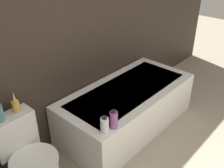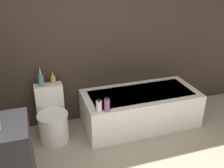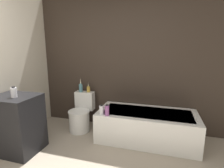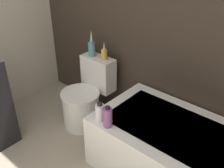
# 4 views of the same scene
# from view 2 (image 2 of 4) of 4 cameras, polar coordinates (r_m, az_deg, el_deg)

# --- Properties ---
(wall_back_tiled) EXTENTS (6.40, 0.06, 2.60)m
(wall_back_tiled) POSITION_cam_2_polar(r_m,az_deg,el_deg) (3.67, -6.18, 10.68)
(wall_back_tiled) COLOR #332821
(wall_back_tiled) RESTS_ON ground_plane
(bathtub) EXTENTS (1.65, 0.78, 0.50)m
(bathtub) POSITION_cam_2_polar(r_m,az_deg,el_deg) (3.88, 6.13, -5.20)
(bathtub) COLOR white
(bathtub) RESTS_ON ground
(toilet) EXTENTS (0.40, 0.56, 0.71)m
(toilet) POSITION_cam_2_polar(r_m,az_deg,el_deg) (3.63, -12.84, -7.35)
(toilet) COLOR white
(toilet) RESTS_ON ground
(vase_gold) EXTENTS (0.07, 0.07, 0.28)m
(vase_gold) POSITION_cam_2_polar(r_m,az_deg,el_deg) (3.57, -15.19, 1.01)
(vase_gold) COLOR teal
(vase_gold) RESTS_ON toilet
(vase_silver) EXTENTS (0.06, 0.06, 0.19)m
(vase_silver) POSITION_cam_2_polar(r_m,az_deg,el_deg) (3.60, -12.69, 1.04)
(vase_silver) COLOR gold
(vase_silver) RESTS_ON toilet
(shampoo_bottle_tall) EXTENTS (0.07, 0.07, 0.16)m
(shampoo_bottle_tall) POSITION_cam_2_polar(r_m,az_deg,el_deg) (3.25, -2.87, -4.83)
(shampoo_bottle_tall) COLOR silver
(shampoo_bottle_tall) RESTS_ON bathtub
(shampoo_bottle_short) EXTENTS (0.07, 0.07, 0.18)m
(shampoo_bottle_short) POSITION_cam_2_polar(r_m,az_deg,el_deg) (3.26, -1.11, -4.55)
(shampoo_bottle_short) COLOR #8C4C8C
(shampoo_bottle_short) RESTS_ON bathtub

